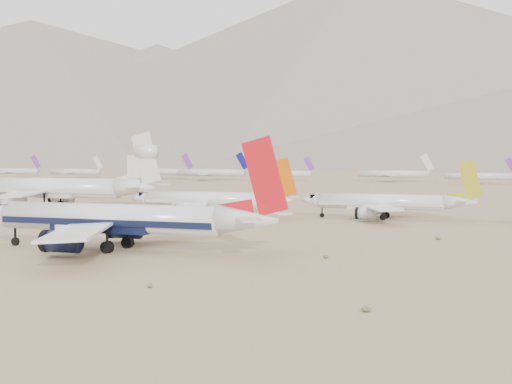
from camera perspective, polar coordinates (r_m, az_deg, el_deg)
ground at (r=112.89m, az=-6.78°, el=-4.81°), size 7000.00×7000.00×0.00m
main_airliner at (r=115.21m, az=-10.71°, el=-2.19°), size 51.41×50.21×18.14m
row2_gold_tail at (r=171.19m, az=10.45°, el=-0.84°), size 40.11×39.23×14.28m
row2_orange_tail at (r=175.18m, az=-3.70°, el=-0.66°), size 41.25×40.35×14.71m
row2_white_trijet at (r=204.02m, az=-15.62°, el=0.33°), size 60.48×59.11×21.43m
distant_storage_row at (r=407.53m, az=10.40°, el=1.41°), size 578.90×61.33×14.64m
desert_scrub at (r=87.02m, az=-13.93°, el=-7.02°), size 261.14×121.67×0.63m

